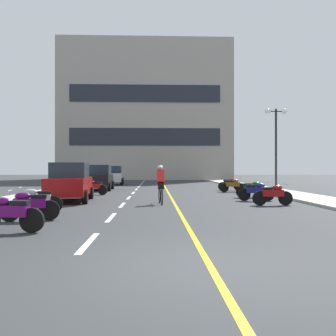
# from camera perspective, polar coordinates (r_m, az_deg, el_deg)

# --- Properties ---
(ground_plane) EXTENTS (140.00, 140.00, 0.00)m
(ground_plane) POSITION_cam_1_polar(r_m,az_deg,el_deg) (26.80, -0.71, -3.41)
(ground_plane) COLOR #2D3033
(curb_left) EXTENTS (2.40, 72.00, 0.12)m
(curb_left) POSITION_cam_1_polar(r_m,az_deg,el_deg) (30.51, -14.51, -2.90)
(curb_left) COLOR #B7B2A8
(curb_left) RESTS_ON ground
(curb_right) EXTENTS (2.40, 72.00, 0.12)m
(curb_right) POSITION_cam_1_polar(r_m,az_deg,el_deg) (30.80, 12.69, -2.87)
(curb_right) COLOR #B7B2A8
(curb_right) RESTS_ON ground
(lane_dash_0) EXTENTS (0.14, 2.20, 0.01)m
(lane_dash_0) POSITION_cam_1_polar(r_m,az_deg,el_deg) (8.02, -12.13, -11.13)
(lane_dash_0) COLOR silver
(lane_dash_0) RESTS_ON ground
(lane_dash_1) EXTENTS (0.14, 2.20, 0.01)m
(lane_dash_1) POSITION_cam_1_polar(r_m,az_deg,el_deg) (11.93, -8.74, -7.50)
(lane_dash_1) COLOR silver
(lane_dash_1) RESTS_ON ground
(lane_dash_2) EXTENTS (0.14, 2.20, 0.01)m
(lane_dash_2) POSITION_cam_1_polar(r_m,az_deg,el_deg) (15.89, -7.04, -5.66)
(lane_dash_2) COLOR silver
(lane_dash_2) RESTS_ON ground
(lane_dash_3) EXTENTS (0.14, 2.20, 0.01)m
(lane_dash_3) POSITION_cam_1_polar(r_m,az_deg,el_deg) (19.86, -6.03, -4.55)
(lane_dash_3) COLOR silver
(lane_dash_3) RESTS_ON ground
(lane_dash_4) EXTENTS (0.14, 2.20, 0.01)m
(lane_dash_4) POSITION_cam_1_polar(r_m,az_deg,el_deg) (23.84, -5.36, -3.82)
(lane_dash_4) COLOR silver
(lane_dash_4) RESTS_ON ground
(lane_dash_5) EXTENTS (0.14, 2.20, 0.01)m
(lane_dash_5) POSITION_cam_1_polar(r_m,az_deg,el_deg) (27.83, -4.88, -3.29)
(lane_dash_5) COLOR silver
(lane_dash_5) RESTS_ON ground
(lane_dash_6) EXTENTS (0.14, 2.20, 0.01)m
(lane_dash_6) POSITION_cam_1_polar(r_m,az_deg,el_deg) (31.82, -4.53, -2.89)
(lane_dash_6) COLOR silver
(lane_dash_6) RESTS_ON ground
(lane_dash_7) EXTENTS (0.14, 2.20, 0.01)m
(lane_dash_7) POSITION_cam_1_polar(r_m,az_deg,el_deg) (35.81, -4.25, -2.58)
(lane_dash_7) COLOR silver
(lane_dash_7) RESTS_ON ground
(lane_dash_8) EXTENTS (0.14, 2.20, 0.01)m
(lane_dash_8) POSITION_cam_1_polar(r_m,az_deg,el_deg) (39.81, -4.03, -2.34)
(lane_dash_8) COLOR silver
(lane_dash_8) RESTS_ON ground
(lane_dash_9) EXTENTS (0.14, 2.20, 0.01)m
(lane_dash_9) POSITION_cam_1_polar(r_m,az_deg,el_deg) (43.80, -3.84, -2.14)
(lane_dash_9) COLOR silver
(lane_dash_9) RESTS_ON ground
(lane_dash_10) EXTENTS (0.14, 2.20, 0.01)m
(lane_dash_10) POSITION_cam_1_polar(r_m,az_deg,el_deg) (47.80, -3.69, -1.97)
(lane_dash_10) COLOR silver
(lane_dash_10) RESTS_ON ground
(lane_dash_11) EXTENTS (0.14, 2.20, 0.01)m
(lane_dash_11) POSITION_cam_1_polar(r_m,az_deg,el_deg) (51.79, -3.56, -1.83)
(lane_dash_11) COLOR silver
(lane_dash_11) RESTS_ON ground
(centre_line_yellow) EXTENTS (0.12, 66.00, 0.01)m
(centre_line_yellow) POSITION_cam_1_polar(r_m,az_deg,el_deg) (29.81, -0.36, -3.08)
(centre_line_yellow) COLOR gold
(centre_line_yellow) RESTS_ON ground
(office_building) EXTENTS (24.49, 9.14, 19.77)m
(office_building) POSITION_cam_1_polar(r_m,az_deg,el_deg) (55.91, -3.39, 8.46)
(office_building) COLOR #9E998E
(office_building) RESTS_ON ground
(street_lamp_mid) EXTENTS (1.46, 0.36, 5.39)m
(street_lamp_mid) POSITION_cam_1_polar(r_m,az_deg,el_deg) (25.53, 16.25, 5.50)
(street_lamp_mid) COLOR black
(street_lamp_mid) RESTS_ON curb_right
(parked_car_near) EXTENTS (2.18, 4.32, 1.82)m
(parked_car_near) POSITION_cam_1_polar(r_m,az_deg,el_deg) (18.11, -14.83, -2.09)
(parked_car_near) COLOR black
(parked_car_near) RESTS_ON ground
(parked_car_mid) EXTENTS (2.03, 4.25, 1.82)m
(parked_car_mid) POSITION_cam_1_polar(r_m,az_deg,el_deg) (27.23, -10.54, -1.43)
(parked_car_mid) COLOR black
(parked_car_mid) RESTS_ON ground
(parked_car_far) EXTENTS (2.09, 4.28, 1.82)m
(parked_car_far) POSITION_cam_1_polar(r_m,az_deg,el_deg) (36.18, -8.42, -1.11)
(parked_car_far) COLOR black
(parked_car_far) RESTS_ON ground
(motorcycle_0) EXTENTS (1.70, 0.60, 0.92)m
(motorcycle_0) POSITION_cam_1_polar(r_m,az_deg,el_deg) (9.78, -23.20, -6.36)
(motorcycle_0) COLOR black
(motorcycle_0) RESTS_ON ground
(motorcycle_1) EXTENTS (1.69, 0.63, 0.92)m
(motorcycle_1) POSITION_cam_1_polar(r_m,az_deg,el_deg) (11.68, -20.51, -5.34)
(motorcycle_1) COLOR black
(motorcycle_1) RESTS_ON ground
(motorcycle_2) EXTENTS (1.69, 0.63, 0.92)m
(motorcycle_2) POSITION_cam_1_polar(r_m,az_deg,el_deg) (13.51, -19.55, -4.63)
(motorcycle_2) COLOR black
(motorcycle_2) RESTS_ON ground
(motorcycle_3) EXTENTS (1.70, 0.60, 0.92)m
(motorcycle_3) POSITION_cam_1_polar(r_m,az_deg,el_deg) (16.18, 15.81, -3.89)
(motorcycle_3) COLOR black
(motorcycle_3) RESTS_ON ground
(motorcycle_4) EXTENTS (1.69, 0.60, 0.92)m
(motorcycle_4) POSITION_cam_1_polar(r_m,az_deg,el_deg) (18.22, 13.39, -3.47)
(motorcycle_4) COLOR black
(motorcycle_4) RESTS_ON ground
(motorcycle_5) EXTENTS (1.69, 0.61, 0.92)m
(motorcycle_5) POSITION_cam_1_polar(r_m,az_deg,el_deg) (20.12, 12.84, -3.16)
(motorcycle_5) COLOR black
(motorcycle_5) RESTS_ON ground
(motorcycle_6) EXTENTS (1.65, 0.78, 0.92)m
(motorcycle_6) POSITION_cam_1_polar(r_m,az_deg,el_deg) (22.43, -11.30, -2.84)
(motorcycle_6) COLOR black
(motorcycle_6) RESTS_ON ground
(motorcycle_7) EXTENTS (1.70, 0.60, 0.92)m
(motorcycle_7) POSITION_cam_1_polar(r_m,az_deg,el_deg) (24.76, 9.89, -2.59)
(motorcycle_7) COLOR black
(motorcycle_7) RESTS_ON ground
(motorcycle_8) EXTENTS (1.67, 0.68, 0.92)m
(motorcycle_8) POSITION_cam_1_polar(r_m,az_deg,el_deg) (26.52, 9.55, -2.43)
(motorcycle_8) COLOR black
(motorcycle_8) RESTS_ON ground
(cyclist_rider) EXTENTS (0.42, 1.77, 1.71)m
(cyclist_rider) POSITION_cam_1_polar(r_m,az_deg,el_deg) (16.25, -1.14, -2.41)
(cyclist_rider) COLOR black
(cyclist_rider) RESTS_ON ground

